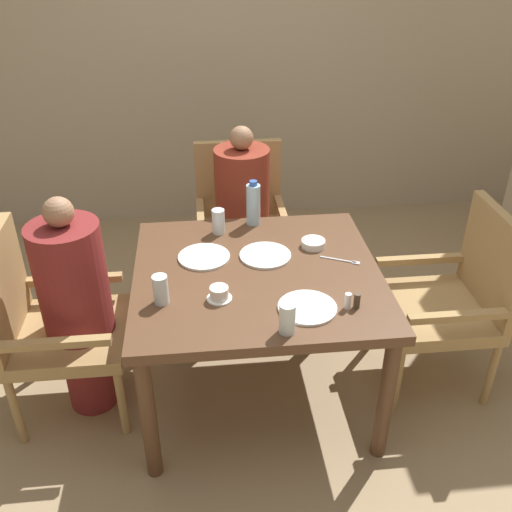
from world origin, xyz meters
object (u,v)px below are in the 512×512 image
teacup_with_saucer (219,294)px  plate_main_left (307,308)px  diner_in_left_chair (77,307)px  chair_far_side (241,217)px  water_bottle (253,204)px  chair_right_side (454,295)px  glass_tall_far (218,221)px  plate_dessert_center (265,255)px  plate_main_right (204,257)px  bowl_small (313,243)px  glass_tall_mid (161,290)px  diner_in_far_chair (243,217)px  glass_tall_near (287,318)px  chair_left_side (47,321)px

teacup_with_saucer → plate_main_left: bearing=-16.6°
diner_in_left_chair → chair_far_side: 1.28m
plate_main_left → water_bottle: water_bottle is taller
chair_right_side → glass_tall_far: chair_right_side is taller
plate_dessert_center → water_bottle: size_ratio=1.02×
diner_in_left_chair → chair_right_side: 1.84m
plate_main_right → bowl_small: (0.55, 0.05, 0.01)m
plate_main_left → water_bottle: (-0.15, 0.80, 0.11)m
teacup_with_saucer → glass_tall_mid: (-0.25, 0.00, 0.04)m
plate_dessert_center → plate_main_left: bearing=-74.3°
chair_far_side → chair_right_side: size_ratio=1.00×
diner_in_far_chair → glass_tall_mid: diner_in_far_chair is taller
diner_in_far_chair → glass_tall_far: size_ratio=8.76×
teacup_with_saucer → glass_tall_far: bearing=87.3°
glass_tall_mid → glass_tall_far: size_ratio=1.00×
diner_in_far_chair → chair_right_side: diner_in_far_chair is taller
glass_tall_near → glass_tall_far: 0.88m
diner_in_far_chair → chair_right_side: size_ratio=1.20×
chair_left_side → bowl_small: size_ratio=8.08×
plate_main_right → plate_main_left: bearing=-47.6°
chair_left_side → chair_right_side: bearing=0.0°
glass_tall_mid → bowl_small: bearing=28.6°
diner_in_left_chair → glass_tall_near: diner_in_left_chair is taller
plate_main_right → water_bottle: 0.45m
plate_main_left → glass_tall_near: size_ratio=1.90×
diner_in_far_chair → glass_tall_near: size_ratio=8.76×
diner_in_left_chair → chair_right_side: size_ratio=1.19×
diner_in_far_chair → chair_left_side: bearing=-140.6°
chair_right_side → plate_dessert_center: chair_right_side is taller
glass_tall_far → plate_main_right: bearing=-108.8°
diner_in_left_chair → plate_main_right: size_ratio=4.57×
glass_tall_mid → chair_right_side: bearing=8.1°
plate_main_right → glass_tall_mid: size_ratio=1.90×
plate_dessert_center → glass_tall_mid: 0.59m
plate_main_right → glass_tall_far: 0.27m
chair_far_side → bowl_small: size_ratio=8.08×
plate_dessert_center → bowl_small: bowl_small is taller
bowl_small → glass_tall_far: glass_tall_far is taller
plate_main_right → glass_tall_far: size_ratio=1.90×
glass_tall_mid → water_bottle: bearing=55.7°
water_bottle → plate_main_right: bearing=-129.5°
diner_in_left_chair → plate_dessert_center: size_ratio=4.57×
diner_in_left_chair → teacup_with_saucer: (0.66, -0.21, 0.17)m
diner_in_far_chair → glass_tall_near: 1.29m
glass_tall_mid → plate_dessert_center: bearing=34.3°
glass_tall_near → glass_tall_mid: bearing=153.1°
chair_left_side → plate_main_left: bearing=-15.1°
chair_left_side → chair_right_side: size_ratio=1.00×
diner_in_left_chair → teacup_with_saucer: size_ratio=10.40×
chair_left_side → plate_main_right: 0.79m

